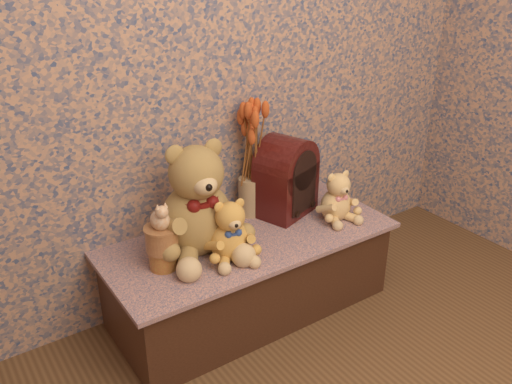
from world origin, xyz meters
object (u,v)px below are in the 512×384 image
Objects in this scene: teddy_large at (195,192)px; cat_figurine at (159,214)px; biscuit_tin_lower at (163,259)px; cathedral_radio at (286,176)px; ceramic_vase at (250,196)px; teddy_small at (336,193)px; teddy_medium at (229,226)px.

teddy_large is 4.26× the size of cat_figurine.
teddy_large is at bearing 22.75° from cat_figurine.
cathedral_radio is at bearing 9.44° from biscuit_tin_lower.
teddy_large is 2.81× the size of ceramic_vase.
teddy_small reaches higher than ceramic_vase.
teddy_large reaches higher than teddy_small.
teddy_small is at bearing -4.13° from biscuit_tin_lower.
teddy_medium is 1.10× the size of teddy_small.
biscuit_tin_lower is (-0.19, -0.07, -0.22)m from teddy_large.
cathedral_radio is at bearing 35.75° from teddy_medium.
teddy_medium is 2.49× the size of biscuit_tin_lower.
ceramic_vase is (-0.31, 0.26, -0.04)m from teddy_small.
cathedral_radio is at bearing -28.59° from ceramic_vase.
ceramic_vase is at bearing 55.85° from teddy_medium.
teddy_large reaches higher than cat_figurine.
cathedral_radio reaches higher than biscuit_tin_lower.
cathedral_radio reaches higher than teddy_medium.
cathedral_radio is 0.71m from cat_figurine.
ceramic_vase is at bearing 19.78° from biscuit_tin_lower.
cathedral_radio is at bearing 13.14° from cat_figurine.
teddy_small is at bearing 13.10° from teddy_medium.
ceramic_vase is at bearing 132.35° from cathedral_radio.
cat_figurine is (-0.55, -0.20, 0.15)m from ceramic_vase.
teddy_large reaches higher than ceramic_vase.
cat_figurine is at bearing 0.00° from biscuit_tin_lower.
ceramic_vase is at bearing 23.48° from cat_figurine.
teddy_small is 0.25m from cathedral_radio.
ceramic_vase is at bearing 146.89° from teddy_small.
teddy_small is 0.67× the size of cathedral_radio.
teddy_large is 4.59× the size of biscuit_tin_lower.
cat_figurine reaches higher than biscuit_tin_lower.
ceramic_vase is 0.59m from biscuit_tin_lower.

